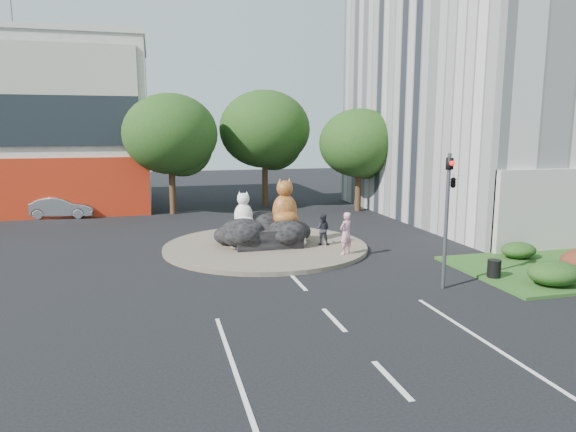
# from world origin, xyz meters

# --- Properties ---
(ground) EXTENTS (120.00, 120.00, 0.00)m
(ground) POSITION_xyz_m (0.00, 0.00, 0.00)
(ground) COLOR black
(ground) RESTS_ON ground
(roundabout_island) EXTENTS (10.00, 10.00, 0.20)m
(roundabout_island) POSITION_xyz_m (0.00, 10.00, 0.10)
(roundabout_island) COLOR brown
(roundabout_island) RESTS_ON ground
(rock_plinth) EXTENTS (3.20, 2.60, 0.90)m
(rock_plinth) POSITION_xyz_m (0.00, 10.00, 0.65)
(rock_plinth) COLOR black
(rock_plinth) RESTS_ON roundabout_island
(tree_left) EXTENTS (6.46, 6.46, 8.27)m
(tree_left) POSITION_xyz_m (-3.93, 22.06, 5.25)
(tree_left) COLOR #382314
(tree_left) RESTS_ON ground
(tree_mid) EXTENTS (6.84, 6.84, 8.76)m
(tree_mid) POSITION_xyz_m (3.07, 24.06, 5.56)
(tree_mid) COLOR #382314
(tree_mid) RESTS_ON ground
(tree_right) EXTENTS (5.70, 5.70, 7.30)m
(tree_right) POSITION_xyz_m (9.07, 20.06, 4.63)
(tree_right) COLOR #382314
(tree_right) RESTS_ON ground
(hedge_near_green) EXTENTS (2.00, 1.60, 0.90)m
(hedge_near_green) POSITION_xyz_m (9.00, 1.00, 0.57)
(hedge_near_green) COLOR #133611
(hedge_near_green) RESTS_ON grass_verge
(hedge_back_green) EXTENTS (1.60, 1.28, 0.72)m
(hedge_back_green) POSITION_xyz_m (10.50, 4.80, 0.48)
(hedge_back_green) COLOR #133611
(hedge_back_green) RESTS_ON grass_verge
(traffic_light) EXTENTS (0.44, 1.24, 5.00)m
(traffic_light) POSITION_xyz_m (5.10, 2.00, 3.62)
(traffic_light) COLOR #595B60
(traffic_light) RESTS_ON ground
(street_lamp) EXTENTS (2.34, 0.22, 8.06)m
(street_lamp) POSITION_xyz_m (12.82, 8.00, 4.55)
(street_lamp) COLOR #595B60
(street_lamp) RESTS_ON ground
(cat_white) EXTENTS (1.28, 1.18, 1.76)m
(cat_white) POSITION_xyz_m (-1.04, 10.25, 1.98)
(cat_white) COLOR white
(cat_white) RESTS_ON rock_plinth
(cat_tabby) EXTENTS (1.45, 1.27, 2.37)m
(cat_tabby) POSITION_xyz_m (1.00, 10.06, 2.29)
(cat_tabby) COLOR #A56E22
(cat_tabby) RESTS_ON rock_plinth
(kitten_calico) EXTENTS (0.64, 0.62, 0.81)m
(kitten_calico) POSITION_xyz_m (-1.63, 9.37, 0.61)
(kitten_calico) COLOR beige
(kitten_calico) RESTS_ON roundabout_island
(kitten_white) EXTENTS (0.57, 0.52, 0.81)m
(kitten_white) POSITION_xyz_m (1.71, 9.43, 0.61)
(kitten_white) COLOR white
(kitten_white) RESTS_ON roundabout_island
(pedestrian_pink) EXTENTS (0.84, 0.75, 1.93)m
(pedestrian_pink) POSITION_xyz_m (3.14, 7.19, 1.17)
(pedestrian_pink) COLOR pink
(pedestrian_pink) RESTS_ON roundabout_island
(pedestrian_dark) EXTENTS (0.93, 0.86, 1.53)m
(pedestrian_dark) POSITION_xyz_m (2.73, 9.29, 0.97)
(pedestrian_dark) COLOR #22212A
(pedestrian_dark) RESTS_ON roundabout_island
(parked_car) EXTENTS (4.46, 2.02, 1.42)m
(parked_car) POSITION_xyz_m (-11.29, 22.31, 0.71)
(parked_car) COLOR #9B9DA2
(parked_car) RESTS_ON ground
(litter_bin) EXTENTS (0.59, 0.59, 0.69)m
(litter_bin) POSITION_xyz_m (7.50, 2.45, 0.47)
(litter_bin) COLOR black
(litter_bin) RESTS_ON grass_verge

